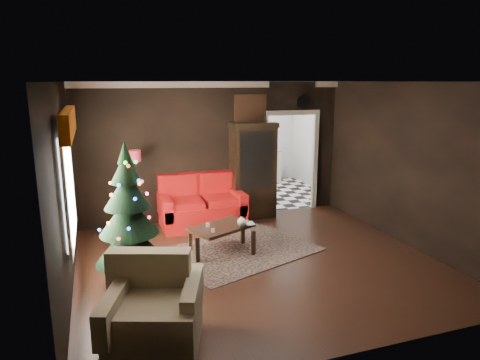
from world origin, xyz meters
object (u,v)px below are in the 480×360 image
object	(u,v)px
christmas_tree	(128,212)
teapot	(241,222)
curio_cabinet	(253,173)
floor_lamp	(136,191)
armchair	(155,307)
kitchen_table	(257,182)
wall_clock	(303,102)
coffee_table	(221,239)
loveseat	(202,201)

from	to	relation	value
christmas_tree	teapot	bearing A→B (deg)	15.79
curio_cabinet	floor_lamp	world-z (taller)	curio_cabinet
armchair	kitchen_table	world-z (taller)	armchair
teapot	wall_clock	bearing A→B (deg)	43.92
coffee_table	armchair	bearing A→B (deg)	-121.80
coffee_table	kitchen_table	xyz separation A→B (m)	(1.84, 3.11, 0.13)
floor_lamp	wall_clock	size ratio (longest dim) A/B	4.76
armchair	coffee_table	xyz separation A→B (m)	(1.41, 2.27, -0.22)
floor_lamp	wall_clock	distance (m)	3.96
loveseat	teapot	xyz separation A→B (m)	(0.27, -1.60, 0.05)
floor_lamp	coffee_table	xyz separation A→B (m)	(1.22, -1.37, -0.59)
christmas_tree	kitchen_table	size ratio (longest dim) A/B	2.46
curio_cabinet	wall_clock	bearing A→B (deg)	8.53
christmas_tree	floor_lamp	bearing A→B (deg)	81.76
floor_lamp	teapot	xyz separation A→B (m)	(1.53, -1.51, -0.28)
kitchen_table	armchair	bearing A→B (deg)	-121.08
loveseat	teapot	distance (m)	1.63
curio_cabinet	teapot	world-z (taller)	curio_cabinet
armchair	loveseat	bearing A→B (deg)	88.26
coffee_table	christmas_tree	bearing A→B (deg)	-156.53
floor_lamp	kitchen_table	xyz separation A→B (m)	(3.06, 1.74, -0.45)
loveseat	armchair	xyz separation A→B (m)	(-1.44, -3.73, -0.04)
christmas_tree	kitchen_table	bearing A→B (deg)	48.35
curio_cabinet	christmas_tree	bearing A→B (deg)	-139.12
armchair	curio_cabinet	bearing A→B (deg)	76.13
wall_clock	kitchen_table	size ratio (longest dim) A/B	0.43
curio_cabinet	armchair	world-z (taller)	curio_cabinet
armchair	wall_clock	size ratio (longest dim) A/B	3.15
loveseat	curio_cabinet	world-z (taller)	curio_cabinet
armchair	teapot	size ratio (longest dim) A/B	5.90
loveseat	christmas_tree	distance (m)	2.68
loveseat	armchair	world-z (taller)	loveseat
armchair	floor_lamp	bearing A→B (deg)	106.48
loveseat	floor_lamp	world-z (taller)	floor_lamp
wall_clock	coffee_table	bearing A→B (deg)	-142.05
armchair	christmas_tree	bearing A→B (deg)	113.20
wall_clock	loveseat	bearing A→B (deg)	-170.34
floor_lamp	christmas_tree	world-z (taller)	christmas_tree
kitchen_table	teapot	bearing A→B (deg)	-115.19
christmas_tree	coffee_table	bearing A→B (deg)	23.47
loveseat	christmas_tree	size ratio (longest dim) A/B	0.92
loveseat	floor_lamp	distance (m)	1.30
curio_cabinet	armchair	size ratio (longest dim) A/B	1.89
floor_lamp	wall_clock	bearing A→B (deg)	7.79
christmas_tree	coffee_table	xyz separation A→B (m)	(1.52, 0.66, -0.81)
teapot	kitchen_table	xyz separation A→B (m)	(1.53, 3.25, -0.18)
floor_lamp	coffee_table	bearing A→B (deg)	-48.19
loveseat	curio_cabinet	size ratio (longest dim) A/B	0.89
curio_cabinet	teapot	distance (m)	2.06
loveseat	wall_clock	bearing A→B (deg)	9.66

